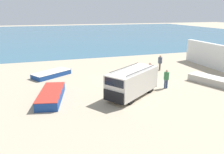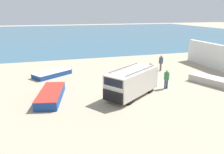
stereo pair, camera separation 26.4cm
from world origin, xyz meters
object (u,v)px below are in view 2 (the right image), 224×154
(parked_van, at_px, (132,82))
(fisherman_0, at_px, (150,69))
(fishing_rowboat_0, at_px, (53,73))
(fishing_rowboat_1, at_px, (215,82))
(fisherman_1, at_px, (167,77))
(fisherman_3, at_px, (150,73))
(fisherman_2, at_px, (161,62))
(fishing_rowboat_2, at_px, (51,94))

(parked_van, distance_m, fisherman_0, 5.12)
(fishing_rowboat_0, bearing_deg, fishing_rowboat_1, -61.11)
(fisherman_1, bearing_deg, fishing_rowboat_0, 70.41)
(fishing_rowboat_1, height_order, fisherman_0, fisherman_0)
(parked_van, bearing_deg, fisherman_3, -172.12)
(fishing_rowboat_0, xyz_separation_m, fishing_rowboat_1, (14.27, -7.47, 0.08))
(parked_van, relative_size, fisherman_1, 3.07)
(fisherman_0, bearing_deg, fisherman_3, 90.84)
(fisherman_0, distance_m, fisherman_2, 3.67)
(fisherman_1, xyz_separation_m, fisherman_2, (2.54, 5.59, 0.05))
(parked_van, relative_size, fisherman_0, 3.10)
(parked_van, height_order, fishing_rowboat_2, parked_van)
(fisherman_1, bearing_deg, fishing_rowboat_1, -78.35)
(fisherman_0, distance_m, fisherman_3, 1.12)
(fishing_rowboat_0, bearing_deg, fishing_rowboat_2, -126.82)
(fishing_rowboat_0, relative_size, fisherman_2, 2.57)
(fishing_rowboat_2, bearing_deg, fisherman_0, -63.64)
(fishing_rowboat_2, xyz_separation_m, fisherman_0, (9.71, 2.49, 0.66))
(fisherman_0, xyz_separation_m, fisherman_3, (-0.49, -1.00, -0.04))
(fisherman_1, relative_size, fisherman_2, 0.95)
(fisherman_1, height_order, fisherman_2, fisherman_2)
(fishing_rowboat_2, distance_m, fisherman_0, 10.04)
(fishing_rowboat_0, height_order, fishing_rowboat_1, fishing_rowboat_1)
(fishing_rowboat_0, bearing_deg, fisherman_3, -62.93)
(fishing_rowboat_1, relative_size, fisherman_3, 3.26)
(fishing_rowboat_2, distance_m, fisherman_3, 9.35)
(fishing_rowboat_1, xyz_separation_m, fisherman_2, (-2.33, 6.05, 0.74))
(fisherman_2, bearing_deg, fishing_rowboat_0, -143.43)
(fishing_rowboat_1, bearing_deg, fisherman_0, -146.62)
(fishing_rowboat_2, bearing_deg, fisherman_1, -81.12)
(fisherman_3, bearing_deg, fisherman_2, 106.66)
(fisherman_2, xyz_separation_m, fisherman_3, (-3.11, -3.57, -0.10))
(parked_van, height_order, fisherman_0, parked_van)
(fishing_rowboat_1, height_order, fisherman_2, fisherman_2)
(fishing_rowboat_1, xyz_separation_m, fisherman_1, (-4.86, 0.46, 0.68))
(fishing_rowboat_1, relative_size, fisherman_0, 3.14)
(fishing_rowboat_0, bearing_deg, parked_van, -86.38)
(fisherman_2, distance_m, fisherman_3, 4.73)
(parked_van, xyz_separation_m, fishing_rowboat_1, (8.41, 0.28, -0.84))
(fishing_rowboat_0, relative_size, fishing_rowboat_1, 0.87)
(fisherman_0, bearing_deg, fisherman_1, 118.60)
(fisherman_3, bearing_deg, fishing_rowboat_2, -113.15)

